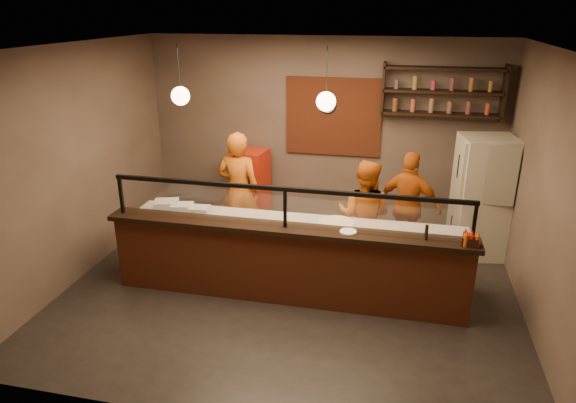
% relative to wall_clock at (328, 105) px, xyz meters
% --- Properties ---
extents(floor, '(6.00, 6.00, 0.00)m').
position_rel_wall_clock_xyz_m(floor, '(-0.10, -2.46, -2.10)').
color(floor, black).
rests_on(floor, ground).
extents(ceiling, '(6.00, 6.00, 0.00)m').
position_rel_wall_clock_xyz_m(ceiling, '(-0.10, -2.46, 1.10)').
color(ceiling, '#3C342E').
rests_on(ceiling, wall_back).
extents(wall_back, '(6.00, 0.00, 6.00)m').
position_rel_wall_clock_xyz_m(wall_back, '(-0.10, 0.04, -0.50)').
color(wall_back, '#6D5B50').
rests_on(wall_back, floor).
extents(wall_left, '(0.00, 5.00, 5.00)m').
position_rel_wall_clock_xyz_m(wall_left, '(-3.10, -2.46, -0.50)').
color(wall_left, '#6D5B50').
rests_on(wall_left, floor).
extents(wall_right, '(0.00, 5.00, 5.00)m').
position_rel_wall_clock_xyz_m(wall_right, '(2.90, -2.46, -0.50)').
color(wall_right, '#6D5B50').
rests_on(wall_right, floor).
extents(wall_front, '(6.00, 0.00, 6.00)m').
position_rel_wall_clock_xyz_m(wall_front, '(-0.10, -4.96, -0.50)').
color(wall_front, '#6D5B50').
rests_on(wall_front, floor).
extents(brick_patch, '(1.60, 0.04, 1.30)m').
position_rel_wall_clock_xyz_m(brick_patch, '(0.10, 0.01, -0.20)').
color(brick_patch, brown).
rests_on(brick_patch, wall_back).
extents(service_counter, '(4.60, 0.25, 1.00)m').
position_rel_wall_clock_xyz_m(service_counter, '(-0.10, -2.76, -1.60)').
color(service_counter, brown).
rests_on(service_counter, floor).
extents(counter_ledge, '(4.70, 0.37, 0.06)m').
position_rel_wall_clock_xyz_m(counter_ledge, '(-0.10, -2.76, -1.07)').
color(counter_ledge, black).
rests_on(counter_ledge, service_counter).
extents(worktop_cabinet, '(4.60, 0.75, 0.85)m').
position_rel_wall_clock_xyz_m(worktop_cabinet, '(-0.10, -2.26, -1.68)').
color(worktop_cabinet, gray).
rests_on(worktop_cabinet, floor).
extents(worktop, '(4.60, 0.75, 0.05)m').
position_rel_wall_clock_xyz_m(worktop, '(-0.10, -2.26, -1.23)').
color(worktop, beige).
rests_on(worktop, worktop_cabinet).
extents(sneeze_guard, '(4.50, 0.05, 0.52)m').
position_rel_wall_clock_xyz_m(sneeze_guard, '(-0.10, -2.76, -0.73)').
color(sneeze_guard, white).
rests_on(sneeze_guard, counter_ledge).
extents(wall_shelving, '(1.84, 0.28, 0.85)m').
position_rel_wall_clock_xyz_m(wall_shelving, '(1.80, -0.14, 0.30)').
color(wall_shelving, black).
rests_on(wall_shelving, wall_back).
extents(wall_clock, '(0.30, 0.04, 0.30)m').
position_rel_wall_clock_xyz_m(wall_clock, '(0.00, 0.00, 0.00)').
color(wall_clock, black).
rests_on(wall_clock, wall_back).
extents(pendant_left, '(0.24, 0.24, 0.77)m').
position_rel_wall_clock_xyz_m(pendant_left, '(-1.60, -2.26, 0.45)').
color(pendant_left, black).
rests_on(pendant_left, ceiling).
extents(pendant_right, '(0.24, 0.24, 0.77)m').
position_rel_wall_clock_xyz_m(pendant_right, '(0.30, -2.26, 0.45)').
color(pendant_right, black).
rests_on(pendant_right, ceiling).
extents(cook_left, '(0.72, 0.51, 1.88)m').
position_rel_wall_clock_xyz_m(cook_left, '(-1.17, -1.31, -1.16)').
color(cook_left, '#C86112').
rests_on(cook_left, floor).
extents(cook_mid, '(0.91, 0.78, 1.66)m').
position_rel_wall_clock_xyz_m(cook_mid, '(0.80, -1.63, -1.27)').
color(cook_mid, '#C45A12').
rests_on(cook_mid, floor).
extents(cook_right, '(1.05, 0.68, 1.66)m').
position_rel_wall_clock_xyz_m(cook_right, '(1.42, -1.10, -1.27)').
color(cook_right, '#CA5B13').
rests_on(cook_right, floor).
extents(fridge, '(0.89, 0.84, 1.86)m').
position_rel_wall_clock_xyz_m(fridge, '(2.50, -0.75, -1.17)').
color(fridge, beige).
rests_on(fridge, floor).
extents(red_cooler, '(0.64, 0.60, 1.32)m').
position_rel_wall_clock_xyz_m(red_cooler, '(-1.28, -0.31, -1.44)').
color(red_cooler, red).
rests_on(red_cooler, floor).
extents(pizza_dough, '(0.61, 0.61, 0.01)m').
position_rel_wall_clock_xyz_m(pizza_dough, '(0.46, -2.13, -1.19)').
color(pizza_dough, '#F1EACC').
rests_on(pizza_dough, worktop).
extents(prep_tub_a, '(0.30, 0.25, 0.14)m').
position_rel_wall_clock_xyz_m(prep_tub_a, '(-1.43, -2.31, -1.13)').
color(prep_tub_a, silver).
rests_on(prep_tub_a, worktop).
extents(prep_tub_b, '(0.40, 0.36, 0.17)m').
position_rel_wall_clock_xyz_m(prep_tub_b, '(-1.94, -2.25, -1.12)').
color(prep_tub_b, silver).
rests_on(prep_tub_b, worktop).
extents(prep_tub_c, '(0.34, 0.30, 0.15)m').
position_rel_wall_clock_xyz_m(prep_tub_c, '(-1.69, -2.28, -1.12)').
color(prep_tub_c, silver).
rests_on(prep_tub_c, worktop).
extents(rolling_pin, '(0.32, 0.20, 0.06)m').
position_rel_wall_clock_xyz_m(rolling_pin, '(-1.81, -2.21, -1.17)').
color(rolling_pin, yellow).
rests_on(rolling_pin, worktop).
extents(condiment_caddy, '(0.21, 0.18, 0.10)m').
position_rel_wall_clock_xyz_m(condiment_caddy, '(2.10, -2.81, -0.99)').
color(condiment_caddy, black).
rests_on(condiment_caddy, counter_ledge).
extents(pepper_mill, '(0.05, 0.05, 0.19)m').
position_rel_wall_clock_xyz_m(pepper_mill, '(1.60, -2.76, -0.95)').
color(pepper_mill, black).
rests_on(pepper_mill, counter_ledge).
extents(small_plate, '(0.27, 0.27, 0.01)m').
position_rel_wall_clock_xyz_m(small_plate, '(0.69, -2.75, -1.03)').
color(small_plate, white).
rests_on(small_plate, counter_ledge).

